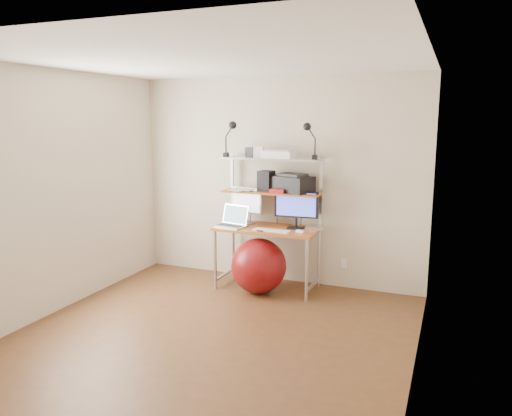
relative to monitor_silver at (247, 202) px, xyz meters
The scene contains 20 objects.
room 1.64m from the monitor_silver, 78.35° to the right, with size 3.60×3.60×3.60m.
computer_desk 0.34m from the monitor_silver, 13.68° to the right, with size 1.20×0.60×1.57m.
wall_outlet 1.38m from the monitor_silver, ahead, with size 0.08×0.01×0.12m, color white.
monitor_silver is the anchor object (origin of this frame).
monitor_black 0.66m from the monitor_silver, ahead, with size 0.52×0.16×0.51m.
laptop 0.31m from the monitor_silver, 109.80° to the right, with size 0.41×0.36×0.31m.
keyboard 0.59m from the monitor_silver, 34.89° to the right, with size 0.42×0.12×0.01m, color white.
mouse 0.84m from the monitor_silver, 18.19° to the right, with size 0.09×0.05×0.02m, color white.
mac_mini 0.90m from the monitor_silver, ahead, with size 0.20×0.20×0.04m, color silver.
phone 0.51m from the monitor_silver, 43.66° to the right, with size 0.08×0.14×0.01m, color black.
printer 0.62m from the monitor_silver, ahead, with size 0.54×0.45×0.22m.
nas_cube 0.38m from the monitor_silver, ahead, with size 0.16×0.16×0.24m, color black.
red_box 0.49m from the monitor_silver, 14.45° to the right, with size 0.17×0.12×0.05m, color #AC1B25.
scanner 0.74m from the monitor_silver, ahead, with size 0.38×0.27×0.10m.
box_white 0.64m from the monitor_silver, ahead, with size 0.11×0.09×0.13m, color white.
box_grey 0.62m from the monitor_silver, 17.69° to the left, with size 0.11×0.11×0.11m, color #2E2E30.
clip_lamp_left 0.88m from the monitor_silver, 137.88° to the right, with size 0.17×0.09×0.42m.
clip_lamp_right 1.17m from the monitor_silver, ahead, with size 0.16×0.09×0.41m.
exercise_ball 0.81m from the monitor_silver, 48.90° to the right, with size 0.64×0.64×0.64m, color maroon.
paper_stack 0.17m from the monitor_silver, 145.90° to the right, with size 0.36×0.41×0.02m.
Camera 1 is at (2.01, -3.93, 2.01)m, focal length 35.00 mm.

